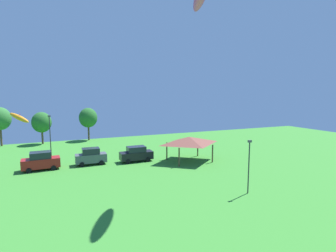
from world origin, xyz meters
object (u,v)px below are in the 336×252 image
(kite_flying_1, at_px, (19,118))
(parked_car_leftmost, at_px, (41,161))
(light_post_1, at_px, (50,138))
(treeline_tree_2, at_px, (42,122))
(treeline_tree_1, at_px, (0,119))
(light_post_0, at_px, (249,163))
(treeline_tree_3, at_px, (88,118))
(parked_car_third_from_left, at_px, (136,154))
(parked_car_second_from_left, at_px, (91,156))
(park_pavilion, at_px, (189,140))

(kite_flying_1, relative_size, parked_car_leftmost, 0.58)
(light_post_1, relative_size, treeline_tree_2, 1.11)
(treeline_tree_1, bearing_deg, light_post_0, -54.36)
(kite_flying_1, bearing_deg, treeline_tree_3, 60.92)
(kite_flying_1, height_order, parked_car_third_from_left, kite_flying_1)
(kite_flying_1, xyz_separation_m, parked_car_leftmost, (2.24, -1.17, -5.64))
(parked_car_second_from_left, relative_size, treeline_tree_1, 0.57)
(parked_car_second_from_left, height_order, park_pavilion, park_pavilion)
(parked_car_third_from_left, relative_size, park_pavilion, 0.69)
(kite_flying_1, distance_m, light_post_1, 4.54)
(parked_car_third_from_left, bearing_deg, light_post_1, 169.57)
(treeline_tree_2, bearing_deg, treeline_tree_1, 173.96)
(kite_flying_1, relative_size, light_post_0, 0.50)
(light_post_1, bearing_deg, kite_flying_1, -176.24)
(kite_flying_1, relative_size, parked_car_third_from_left, 0.57)
(parked_car_second_from_left, relative_size, treeline_tree_3, 0.62)
(treeline_tree_2, bearing_deg, parked_car_third_from_left, -57.12)
(light_post_0, bearing_deg, treeline_tree_1, 125.64)
(kite_flying_1, xyz_separation_m, treeline_tree_1, (-5.35, 19.13, -1.63))
(park_pavilion, bearing_deg, treeline_tree_1, 139.00)
(parked_car_third_from_left, distance_m, treeline_tree_3, 21.81)
(parked_car_leftmost, xyz_separation_m, treeline_tree_3, (8.39, 20.30, 3.61))
(parked_car_second_from_left, bearing_deg, treeline_tree_1, 125.75)
(treeline_tree_1, bearing_deg, kite_flying_1, -74.38)
(park_pavilion, height_order, treeline_tree_3, treeline_tree_3)
(parked_car_leftmost, height_order, light_post_1, light_post_1)
(parked_car_third_from_left, xyz_separation_m, treeline_tree_1, (-20.23, 21.08, 4.08))
(kite_flying_1, distance_m, parked_car_third_from_left, 16.05)
(treeline_tree_3, bearing_deg, treeline_tree_2, -175.18)
(parked_car_third_from_left, height_order, treeline_tree_2, treeline_tree_2)
(parked_car_third_from_left, bearing_deg, parked_car_leftmost, 176.88)
(park_pavilion, bearing_deg, treeline_tree_3, 115.70)
(parked_car_leftmost, bearing_deg, light_post_1, 46.12)
(parked_car_second_from_left, relative_size, park_pavilion, 0.61)
(treeline_tree_1, bearing_deg, light_post_1, -64.95)
(parked_car_leftmost, relative_size, treeline_tree_1, 0.63)
(park_pavilion, height_order, treeline_tree_1, treeline_tree_1)
(light_post_1, bearing_deg, park_pavilion, -14.97)
(treeline_tree_2, distance_m, treeline_tree_3, 8.95)
(parked_car_third_from_left, relative_size, light_post_0, 0.88)
(parked_car_third_from_left, relative_size, treeline_tree_2, 0.76)
(parked_car_second_from_left, bearing_deg, parked_car_third_from_left, -6.96)
(treeline_tree_3, bearing_deg, park_pavilion, -64.30)
(light_post_1, relative_size, treeline_tree_1, 0.95)
(kite_flying_1, xyz_separation_m, parked_car_third_from_left, (14.88, -1.95, -5.70))
(parked_car_leftmost, height_order, light_post_0, light_post_0)
(treeline_tree_1, xyz_separation_m, treeline_tree_3, (15.98, 0.00, -0.40))
(parked_car_third_from_left, distance_m, park_pavilion, 8.02)
(parked_car_third_from_left, height_order, treeline_tree_3, treeline_tree_3)
(parked_car_third_from_left, height_order, light_post_1, light_post_1)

